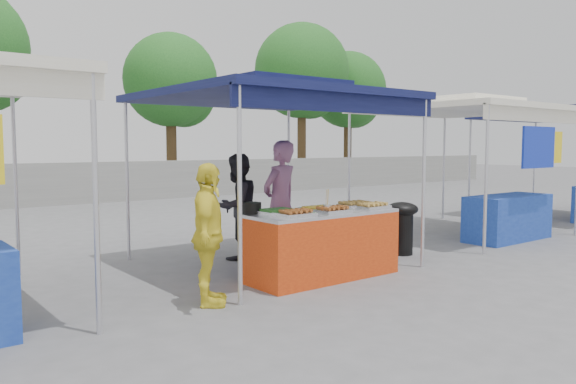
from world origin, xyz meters
TOP-DOWN VIEW (x-y plane):
  - ground_plane at (0.00, 0.00)m, footprint 80.00×80.00m
  - back_wall at (0.00, 11.00)m, footprint 40.00×0.25m
  - main_canopy at (0.00, 0.97)m, footprint 3.20×3.20m
  - neighbor_stall_right at (4.50, 0.57)m, footprint 3.20×3.20m
  - tree_2 at (4.39, 12.70)m, footprint 3.33×3.24m
  - tree_3 at (10.37, 12.80)m, footprint 3.90×3.90m
  - tree_4 at (13.62, 13.41)m, footprint 3.53×3.47m
  - vendor_table at (0.00, -0.10)m, footprint 2.00×0.80m
  - food_tray_fl at (-0.61, -0.33)m, footprint 0.42×0.30m
  - food_tray_fm at (-0.03, -0.34)m, footprint 0.42×0.30m
  - food_tray_fr at (0.67, -0.33)m, footprint 0.42×0.30m
  - food_tray_bl at (-0.66, -0.03)m, footprint 0.42×0.30m
  - food_tray_bm at (-0.04, -0.05)m, footprint 0.42×0.30m
  - food_tray_br at (0.62, -0.05)m, footprint 0.42×0.30m
  - cooking_pot at (-0.85, 0.24)m, footprint 0.24×0.24m
  - skewer_cup at (-0.12, -0.32)m, footprint 0.09×0.09m
  - wok_burner at (1.99, 0.28)m, footprint 0.49×0.49m
  - crate_left at (-0.38, 0.60)m, footprint 0.50×0.35m
  - crate_right at (0.40, 0.67)m, footprint 0.50×0.35m
  - crate_stacked at (0.40, 0.67)m, footprint 0.49×0.34m
  - vendor_woman at (0.10, 0.91)m, footprint 0.72×0.57m
  - helper_man at (-0.19, 1.57)m, footprint 0.91×0.80m
  - customer_person at (-1.77, -0.31)m, footprint 0.80×0.93m

SIDE VIEW (x-z plane):
  - ground_plane at x=0.00m, z-range 0.00..0.00m
  - crate_right at x=0.40m, z-range 0.00..0.30m
  - crate_left at x=-0.38m, z-range 0.00..0.30m
  - vendor_table at x=0.00m, z-range 0.00..0.85m
  - crate_stacked at x=0.40m, z-range 0.30..0.59m
  - wok_burner at x=1.99m, z-range 0.08..0.90m
  - back_wall at x=0.00m, z-range 0.00..1.20m
  - customer_person at x=-1.77m, z-range 0.00..1.50m
  - helper_man at x=-0.19m, z-range 0.00..1.56m
  - vendor_woman at x=0.10m, z-range 0.00..1.75m
  - food_tray_fl at x=-0.61m, z-range 0.85..0.92m
  - food_tray_fm at x=-0.03m, z-range 0.85..0.92m
  - food_tray_fr at x=0.67m, z-range 0.85..0.92m
  - food_tray_bl at x=-0.66m, z-range 0.85..0.92m
  - food_tray_bm at x=-0.04m, z-range 0.85..0.92m
  - food_tray_br at x=0.62m, z-range 0.85..0.92m
  - skewer_cup at x=-0.12m, z-range 0.85..0.96m
  - cooking_pot at x=-0.85m, z-range 0.85..0.99m
  - neighbor_stall_right at x=4.50m, z-range 0.32..2.89m
  - main_canopy at x=0.00m, z-range 1.08..3.65m
  - tree_2 at x=4.39m, z-range 1.02..6.59m
  - tree_4 at x=13.62m, z-range 1.09..7.05m
  - tree_3 at x=10.37m, z-range 1.23..7.94m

